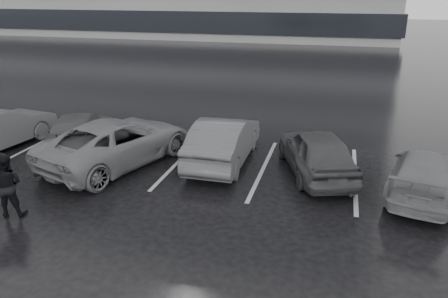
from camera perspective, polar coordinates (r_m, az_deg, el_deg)
name	(u,v)px	position (r m, az deg, el deg)	size (l,w,h in m)	color
ground	(225,201)	(11.78, 0.10, -6.79)	(160.00, 160.00, 0.00)	black
car_main	(317,152)	(13.50, 12.01, -0.35)	(1.67, 4.15, 1.41)	black
car_west_a	(224,140)	(14.13, -0.02, 1.17)	(1.56, 4.47, 1.47)	#2E2E30
car_west_b	(118,141)	(14.40, -13.73, 0.96)	(2.45, 5.32, 1.48)	#4B4B4E
car_west_c	(79,130)	(16.28, -18.41, 2.31)	(1.76, 4.34, 1.26)	black
car_east	(425,174)	(13.11, 24.78, -2.92)	(1.72, 4.23, 1.23)	#4B4B4E
pedestrian_right	(6,185)	(12.01, -26.54, -4.28)	(0.78, 0.61, 1.61)	black
stall_stripes	(221,164)	(14.17, -0.43, -1.95)	(19.72, 5.00, 0.00)	#9E9EA0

